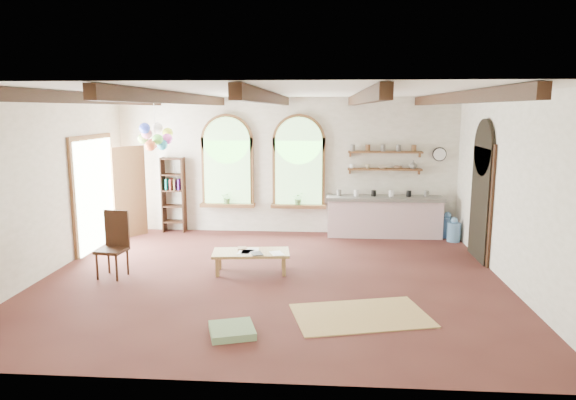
# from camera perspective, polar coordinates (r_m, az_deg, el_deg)

# --- Properties ---
(floor) EXTENTS (8.00, 8.00, 0.00)m
(floor) POSITION_cam_1_polar(r_m,az_deg,el_deg) (9.11, -1.84, -8.66)
(floor) COLOR #522722
(floor) RESTS_ON ground
(ceiling_beams) EXTENTS (6.20, 6.80, 0.18)m
(ceiling_beams) POSITION_cam_1_polar(r_m,az_deg,el_deg) (8.63, -1.96, 11.22)
(ceiling_beams) COLOR #371E11
(ceiling_beams) RESTS_ON ceiling
(window_left) EXTENTS (1.30, 0.28, 2.20)m
(window_left) POSITION_cam_1_polar(r_m,az_deg,el_deg) (12.30, -6.76, 3.95)
(window_left) COLOR brown
(window_left) RESTS_ON floor
(window_right) EXTENTS (1.30, 0.28, 2.20)m
(window_right) POSITION_cam_1_polar(r_m,az_deg,el_deg) (12.09, 1.20, 3.92)
(window_right) COLOR brown
(window_right) RESTS_ON floor
(left_doorway) EXTENTS (0.10, 1.90, 2.50)m
(left_doorway) POSITION_cam_1_polar(r_m,az_deg,el_deg) (11.60, -20.72, 0.60)
(left_doorway) COLOR brown
(left_doorway) RESTS_ON floor
(right_doorway) EXTENTS (0.10, 1.30, 2.40)m
(right_doorway) POSITION_cam_1_polar(r_m,az_deg,el_deg) (10.69, 20.57, -0.42)
(right_doorway) COLOR black
(right_doorway) RESTS_ON floor
(kitchen_counter) EXTENTS (2.68, 0.62, 0.94)m
(kitchen_counter) POSITION_cam_1_polar(r_m,az_deg,el_deg) (12.12, 10.62, -1.78)
(kitchen_counter) COLOR beige
(kitchen_counter) RESTS_ON floor
(wall_shelf_lower) EXTENTS (1.70, 0.24, 0.04)m
(wall_shelf_lower) POSITION_cam_1_polar(r_m,az_deg,el_deg) (12.12, 10.69, 3.37)
(wall_shelf_lower) COLOR brown
(wall_shelf_lower) RESTS_ON wall_back
(wall_shelf_upper) EXTENTS (1.70, 0.24, 0.04)m
(wall_shelf_upper) POSITION_cam_1_polar(r_m,az_deg,el_deg) (12.08, 10.75, 5.25)
(wall_shelf_upper) COLOR brown
(wall_shelf_upper) RESTS_ON wall_back
(wall_clock) EXTENTS (0.32, 0.04, 0.32)m
(wall_clock) POSITION_cam_1_polar(r_m,az_deg,el_deg) (12.36, 16.48, 4.89)
(wall_clock) COLOR black
(wall_clock) RESTS_ON wall_back
(bookshelf) EXTENTS (0.53, 0.32, 1.80)m
(bookshelf) POSITION_cam_1_polar(r_m,az_deg,el_deg) (12.60, -12.60, 0.56)
(bookshelf) COLOR #371E11
(bookshelf) RESTS_ON floor
(coffee_table) EXTENTS (1.43, 0.78, 0.39)m
(coffee_table) POSITION_cam_1_polar(r_m,az_deg,el_deg) (9.33, -4.13, -6.00)
(coffee_table) COLOR tan
(coffee_table) RESTS_ON floor
(side_chair) EXTENTS (0.52, 0.52, 1.16)m
(side_chair) POSITION_cam_1_polar(r_m,az_deg,el_deg) (9.60, -18.86, -6.14)
(side_chair) COLOR #371E11
(side_chair) RESTS_ON floor
(floor_mat) EXTENTS (2.12, 1.59, 0.02)m
(floor_mat) POSITION_cam_1_polar(r_m,az_deg,el_deg) (7.61, 8.10, -12.58)
(floor_mat) COLOR tan
(floor_mat) RESTS_ON floor
(floor_cushion) EXTENTS (0.71, 0.71, 0.10)m
(floor_cushion) POSITION_cam_1_polar(r_m,az_deg,el_deg) (7.01, -6.24, -14.21)
(floor_cushion) COLOR #6D8D61
(floor_cushion) RESTS_ON floor
(water_jug_a) EXTENTS (0.31, 0.31, 0.60)m
(water_jug_a) POSITION_cam_1_polar(r_m,az_deg,el_deg) (12.41, 17.26, -2.81)
(water_jug_a) COLOR #5282B1
(water_jug_a) RESTS_ON floor
(water_jug_b) EXTENTS (0.29, 0.29, 0.55)m
(water_jug_b) POSITION_cam_1_polar(r_m,az_deg,el_deg) (12.07, 17.95, -3.30)
(water_jug_b) COLOR #5282B1
(water_jug_b) RESTS_ON floor
(balloon_cluster) EXTENTS (0.78, 0.82, 1.15)m
(balloon_cluster) POSITION_cam_1_polar(r_m,az_deg,el_deg) (11.50, -14.57, 6.76)
(balloon_cluster) COLOR white
(balloon_cluster) RESTS_ON floor
(table_book) EXTENTS (0.18, 0.23, 0.02)m
(table_book) POSITION_cam_1_polar(r_m,az_deg,el_deg) (9.52, -5.60, -5.36)
(table_book) COLOR olive
(table_book) RESTS_ON coffee_table
(tablet) EXTENTS (0.27, 0.32, 0.01)m
(tablet) POSITION_cam_1_polar(r_m,az_deg,el_deg) (9.17, -3.50, -5.95)
(tablet) COLOR black
(tablet) RESTS_ON coffee_table
(potted_plant_left) EXTENTS (0.27, 0.23, 0.30)m
(potted_plant_left) POSITION_cam_1_polar(r_m,az_deg,el_deg) (12.30, -6.77, 0.27)
(potted_plant_left) COLOR #598C4C
(potted_plant_left) RESTS_ON window_left
(potted_plant_right) EXTENTS (0.27, 0.23, 0.30)m
(potted_plant_right) POSITION_cam_1_polar(r_m,az_deg,el_deg) (12.10, 1.16, 0.18)
(potted_plant_right) COLOR #598C4C
(potted_plant_right) RESTS_ON window_right
(shelf_cup_a) EXTENTS (0.12, 0.10, 0.10)m
(shelf_cup_a) POSITION_cam_1_polar(r_m,az_deg,el_deg) (12.05, 7.15, 3.76)
(shelf_cup_a) COLOR white
(shelf_cup_a) RESTS_ON wall_shelf_lower
(shelf_cup_b) EXTENTS (0.10, 0.10, 0.09)m
(shelf_cup_b) POSITION_cam_1_polar(r_m,az_deg,el_deg) (12.08, 8.81, 3.72)
(shelf_cup_b) COLOR beige
(shelf_cup_b) RESTS_ON wall_shelf_lower
(shelf_bowl_a) EXTENTS (0.22, 0.22, 0.05)m
(shelf_bowl_a) POSITION_cam_1_polar(r_m,az_deg,el_deg) (12.11, 10.46, 3.59)
(shelf_bowl_a) COLOR beige
(shelf_bowl_a) RESTS_ON wall_shelf_lower
(shelf_bowl_b) EXTENTS (0.20, 0.20, 0.06)m
(shelf_bowl_b) POSITION_cam_1_polar(r_m,az_deg,el_deg) (12.16, 12.10, 3.58)
(shelf_bowl_b) COLOR #8C664C
(shelf_bowl_b) RESTS_ON wall_shelf_lower
(shelf_vase) EXTENTS (0.18, 0.18, 0.19)m
(shelf_vase) POSITION_cam_1_polar(r_m,az_deg,el_deg) (12.20, 13.74, 3.85)
(shelf_vase) COLOR slate
(shelf_vase) RESTS_ON wall_shelf_lower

